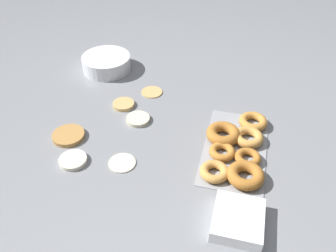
# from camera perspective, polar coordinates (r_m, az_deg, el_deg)

# --- Properties ---
(ground_plane) EXTENTS (3.00, 3.00, 0.00)m
(ground_plane) POSITION_cam_1_polar(r_m,az_deg,el_deg) (1.26, -4.54, -0.24)
(ground_plane) COLOR gray
(pancake_0) EXTENTS (0.11, 0.11, 0.02)m
(pancake_0) POSITION_cam_1_polar(r_m,az_deg,el_deg) (1.26, -15.67, -1.48)
(pancake_0) COLOR #B27F42
(pancake_0) RESTS_ON ground_plane
(pancake_1) EXTENTS (0.08, 0.08, 0.01)m
(pancake_1) POSITION_cam_1_polar(r_m,az_deg,el_deg) (1.29, -4.83, 1.11)
(pancake_1) COLOR beige
(pancake_1) RESTS_ON ground_plane
(pancake_2) EXTENTS (0.08, 0.08, 0.01)m
(pancake_2) POSITION_cam_1_polar(r_m,az_deg,el_deg) (1.36, -7.14, 3.47)
(pancake_2) COLOR tan
(pancake_2) RESTS_ON ground_plane
(pancake_3) EXTENTS (0.09, 0.09, 0.01)m
(pancake_3) POSITION_cam_1_polar(r_m,az_deg,el_deg) (1.17, -14.99, -5.31)
(pancake_3) COLOR silver
(pancake_3) RESTS_ON ground_plane
(pancake_4) EXTENTS (0.09, 0.09, 0.01)m
(pancake_4) POSITION_cam_1_polar(r_m,az_deg,el_deg) (1.13, -7.47, -5.79)
(pancake_4) COLOR beige
(pancake_4) RESTS_ON ground_plane
(pancake_5) EXTENTS (0.08, 0.08, 0.01)m
(pancake_5) POSITION_cam_1_polar(r_m,az_deg,el_deg) (1.43, -2.61, 5.53)
(pancake_5) COLOR tan
(pancake_5) RESTS_ON ground_plane
(donut_tray) EXTENTS (0.38, 0.20, 0.04)m
(donut_tray) POSITION_cam_1_polar(r_m,az_deg,el_deg) (1.17, 10.93, -3.47)
(donut_tray) COLOR #93969B
(donut_tray) RESTS_ON ground_plane
(batter_bowl) EXTENTS (0.21, 0.21, 0.06)m
(batter_bowl) POSITION_cam_1_polar(r_m,az_deg,el_deg) (1.58, -9.84, 9.93)
(batter_bowl) COLOR white
(batter_bowl) RESTS_ON ground_plane
(container_stack) EXTENTS (0.14, 0.13, 0.04)m
(container_stack) POSITION_cam_1_polar(r_m,az_deg,el_deg) (0.99, 11.16, -14.56)
(container_stack) COLOR white
(container_stack) RESTS_ON ground_plane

